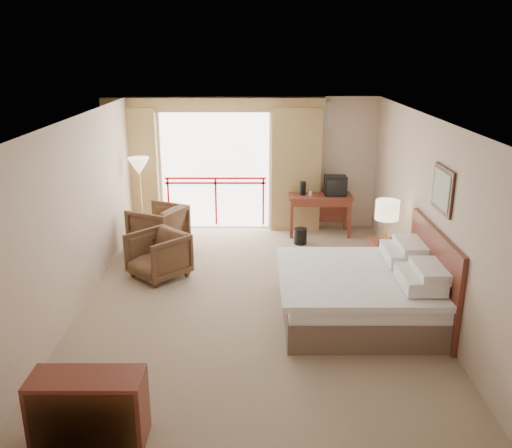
{
  "coord_description": "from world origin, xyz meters",
  "views": [
    {
      "loc": [
        0.04,
        -7.44,
        3.6
      ],
      "look_at": [
        0.04,
        0.4,
        1.05
      ],
      "focal_mm": 38.0,
      "sensor_mm": 36.0,
      "label": 1
    }
  ],
  "objects_px": {
    "side_table": "(152,244)",
    "table_lamp": "(387,211)",
    "nightstand": "(384,260)",
    "desk": "(319,203)",
    "wastebasket": "(300,236)",
    "bed": "(361,293)",
    "armchair_near": "(160,277)",
    "floor_lamp": "(139,169)",
    "tv": "(336,186)",
    "armchair_far": "(159,247)",
    "dresser": "(89,409)"
  },
  "relations": [
    {
      "from": "side_table",
      "to": "table_lamp",
      "type": "bearing_deg",
      "value": -8.04
    },
    {
      "from": "nightstand",
      "to": "desk",
      "type": "height_order",
      "value": "desk"
    },
    {
      "from": "desk",
      "to": "wastebasket",
      "type": "height_order",
      "value": "desk"
    },
    {
      "from": "bed",
      "to": "armchair_near",
      "type": "xyz_separation_m",
      "value": [
        -3.06,
        1.42,
        -0.38
      ]
    },
    {
      "from": "floor_lamp",
      "to": "wastebasket",
      "type": "bearing_deg",
      "value": -6.45
    },
    {
      "from": "nightstand",
      "to": "tv",
      "type": "distance_m",
      "value": 2.38
    },
    {
      "from": "armchair_far",
      "to": "side_table",
      "type": "distance_m",
      "value": 0.9
    },
    {
      "from": "bed",
      "to": "nightstand",
      "type": "xyz_separation_m",
      "value": [
        0.64,
        1.39,
        -0.07
      ]
    },
    {
      "from": "table_lamp",
      "to": "armchair_far",
      "type": "bearing_deg",
      "value": 160.86
    },
    {
      "from": "bed",
      "to": "tv",
      "type": "distance_m",
      "value": 3.66
    },
    {
      "from": "desk",
      "to": "dresser",
      "type": "height_order",
      "value": "desk"
    },
    {
      "from": "desk",
      "to": "side_table",
      "type": "bearing_deg",
      "value": -147.46
    },
    {
      "from": "bed",
      "to": "floor_lamp",
      "type": "distance_m",
      "value": 5.1
    },
    {
      "from": "armchair_near",
      "to": "table_lamp",
      "type": "bearing_deg",
      "value": 44.33
    },
    {
      "from": "bed",
      "to": "armchair_near",
      "type": "bearing_deg",
      "value": 155.07
    },
    {
      "from": "table_lamp",
      "to": "armchair_near",
      "type": "xyz_separation_m",
      "value": [
        -3.7,
        -0.02,
        -1.13
      ]
    },
    {
      "from": "armchair_far",
      "to": "armchair_near",
      "type": "relative_size",
      "value": 1.07
    },
    {
      "from": "tv",
      "to": "armchair_near",
      "type": "height_order",
      "value": "tv"
    },
    {
      "from": "dresser",
      "to": "table_lamp",
      "type": "bearing_deg",
      "value": 49.08
    },
    {
      "from": "armchair_near",
      "to": "side_table",
      "type": "xyz_separation_m",
      "value": [
        -0.2,
        0.57,
        0.37
      ]
    },
    {
      "from": "bed",
      "to": "floor_lamp",
      "type": "xyz_separation_m",
      "value": [
        -3.71,
        3.36,
        1.01
      ]
    },
    {
      "from": "nightstand",
      "to": "side_table",
      "type": "xyz_separation_m",
      "value": [
        -3.9,
        0.6,
        0.06
      ]
    },
    {
      "from": "armchair_far",
      "to": "dresser",
      "type": "relative_size",
      "value": 0.84
    },
    {
      "from": "desk",
      "to": "floor_lamp",
      "type": "distance_m",
      "value": 3.62
    },
    {
      "from": "wastebasket",
      "to": "desk",
      "type": "bearing_deg",
      "value": 57.32
    },
    {
      "from": "wastebasket",
      "to": "bed",
      "type": "bearing_deg",
      "value": -78.73
    },
    {
      "from": "bed",
      "to": "desk",
      "type": "height_order",
      "value": "bed"
    },
    {
      "from": "nightstand",
      "to": "side_table",
      "type": "distance_m",
      "value": 3.95
    },
    {
      "from": "desk",
      "to": "dresser",
      "type": "relative_size",
      "value": 1.18
    },
    {
      "from": "bed",
      "to": "dresser",
      "type": "xyz_separation_m",
      "value": [
        -3.04,
        -2.52,
        -0.02
      ]
    },
    {
      "from": "side_table",
      "to": "wastebasket",
      "type": "bearing_deg",
      "value": 20.92
    },
    {
      "from": "wastebasket",
      "to": "dresser",
      "type": "bearing_deg",
      "value": -113.81
    },
    {
      "from": "tv",
      "to": "floor_lamp",
      "type": "distance_m",
      "value": 3.85
    },
    {
      "from": "armchair_far",
      "to": "armchair_near",
      "type": "height_order",
      "value": "armchair_far"
    },
    {
      "from": "nightstand",
      "to": "dresser",
      "type": "bearing_deg",
      "value": -136.48
    },
    {
      "from": "dresser",
      "to": "wastebasket",
      "type": "bearing_deg",
      "value": 68.16
    },
    {
      "from": "bed",
      "to": "wastebasket",
      "type": "xyz_separation_m",
      "value": [
        -0.6,
        3.01,
        -0.22
      ]
    },
    {
      "from": "wastebasket",
      "to": "side_table",
      "type": "xyz_separation_m",
      "value": [
        -2.66,
        -1.02,
        0.22
      ]
    },
    {
      "from": "table_lamp",
      "to": "floor_lamp",
      "type": "xyz_separation_m",
      "value": [
        -4.35,
        1.92,
        0.26
      ]
    },
    {
      "from": "table_lamp",
      "to": "floor_lamp",
      "type": "relative_size",
      "value": 0.41
    },
    {
      "from": "side_table",
      "to": "floor_lamp",
      "type": "xyz_separation_m",
      "value": [
        -0.45,
        1.37,
        1.02
      ]
    },
    {
      "from": "nightstand",
      "to": "tv",
      "type": "relative_size",
      "value": 1.44
    },
    {
      "from": "table_lamp",
      "to": "dresser",
      "type": "bearing_deg",
      "value": -132.89
    },
    {
      "from": "nightstand",
      "to": "desk",
      "type": "bearing_deg",
      "value": 106.6
    },
    {
      "from": "armchair_far",
      "to": "armchair_near",
      "type": "xyz_separation_m",
      "value": [
        0.24,
        -1.39,
        0.0
      ]
    },
    {
      "from": "nightstand",
      "to": "side_table",
      "type": "height_order",
      "value": "nightstand"
    },
    {
      "from": "bed",
      "to": "dresser",
      "type": "height_order",
      "value": "bed"
    },
    {
      "from": "tv",
      "to": "side_table",
      "type": "bearing_deg",
      "value": -138.78
    },
    {
      "from": "bed",
      "to": "armchair_far",
      "type": "xyz_separation_m",
      "value": [
        -3.3,
        2.81,
        -0.38
      ]
    },
    {
      "from": "wastebasket",
      "to": "armchair_near",
      "type": "distance_m",
      "value": 2.93
    }
  ]
}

